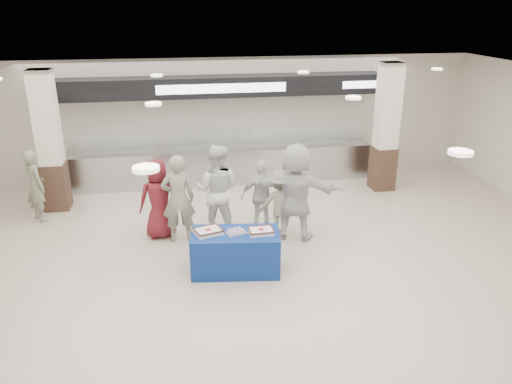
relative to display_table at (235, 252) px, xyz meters
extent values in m
plane|color=beige|center=(0.28, -0.59, -0.38)|extent=(14.00, 14.00, 0.00)
cube|color=#AFB1B6|center=(0.28, 4.81, 0.08)|extent=(8.00, 0.80, 0.90)
cube|color=#AFB1B6|center=(0.28, 4.81, 0.55)|extent=(8.00, 0.85, 0.04)
cube|color=white|center=(0.28, 4.51, 0.88)|extent=(7.60, 0.02, 0.50)
cube|color=black|center=(0.28, 4.81, 2.17)|extent=(8.40, 0.70, 0.50)
cube|color=silver|center=(0.28, 4.45, 2.17)|extent=(3.20, 0.03, 0.22)
cube|color=silver|center=(4.08, 4.45, 2.17)|extent=(1.40, 0.03, 0.18)
cube|color=#372319|center=(-3.72, 3.61, 0.18)|extent=(0.55, 0.55, 1.10)
cube|color=white|center=(-3.72, 3.61, 1.78)|extent=(0.50, 0.50, 2.10)
cube|color=#372319|center=(4.28, 3.61, 0.18)|extent=(0.55, 0.55, 1.10)
cube|color=white|center=(4.28, 3.61, 1.78)|extent=(0.50, 0.50, 2.10)
cube|color=navy|center=(0.00, 0.00, 0.00)|extent=(1.64, 0.97, 0.75)
cube|color=white|center=(-0.46, 0.06, 0.41)|extent=(0.54, 0.48, 0.07)
cube|color=#4C2315|center=(-0.46, 0.06, 0.46)|extent=(0.54, 0.48, 0.02)
cylinder|color=red|center=(-0.46, 0.06, 0.45)|extent=(0.13, 0.13, 0.01)
cube|color=white|center=(0.45, -0.08, 0.41)|extent=(0.44, 0.34, 0.07)
cube|color=#4C2315|center=(0.45, -0.08, 0.45)|extent=(0.44, 0.34, 0.02)
cylinder|color=red|center=(0.45, -0.08, 0.45)|extent=(0.10, 0.10, 0.01)
cube|color=#A4A4A9|center=(0.02, 0.00, 0.38)|extent=(0.40, 0.35, 0.01)
imported|color=maroon|center=(-1.33, 1.67, 0.45)|extent=(0.88, 0.65, 1.65)
imported|color=slate|center=(-0.95, 1.42, 0.53)|extent=(0.68, 0.46, 1.81)
imported|color=silver|center=(-0.16, 1.62, 0.58)|extent=(1.12, 0.99, 1.91)
imported|color=silver|center=(0.78, 1.67, 0.39)|extent=(0.90, 0.39, 1.53)
imported|color=slate|center=(1.09, 1.29, 0.33)|extent=(1.01, 0.72, 1.42)
imported|color=silver|center=(1.36, 1.14, 0.63)|extent=(1.95, 1.21, 2.01)
imported|color=slate|center=(-3.99, 2.97, 0.43)|extent=(0.66, 0.70, 1.60)
camera|label=1|loc=(-0.96, -7.85, 4.16)|focal=35.00mm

